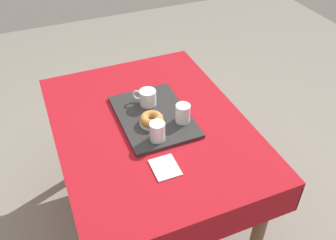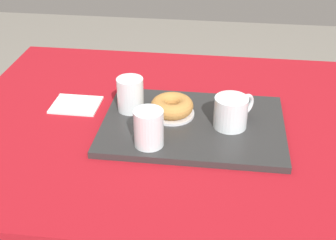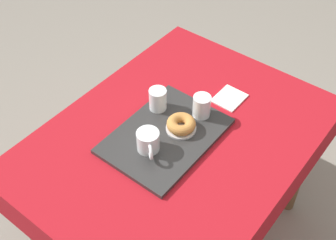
{
  "view_description": "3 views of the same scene",
  "coord_description": "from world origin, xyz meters",
  "px_view_note": "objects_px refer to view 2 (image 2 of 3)",
  "views": [
    {
      "loc": [
        1.3,
        -0.44,
        1.89
      ],
      "look_at": [
        0.05,
        0.07,
        0.78
      ],
      "focal_mm": 39.06,
      "sensor_mm": 36.0,
      "label": 1
    },
    {
      "loc": [
        -0.1,
        1.05,
        1.38
      ],
      "look_at": [
        0.03,
        0.05,
        0.77
      ],
      "focal_mm": 49.05,
      "sensor_mm": 36.0,
      "label": 2
    },
    {
      "loc": [
        -0.95,
        -0.69,
        2.01
      ],
      "look_at": [
        0.03,
        0.07,
        0.76
      ],
      "focal_mm": 47.49,
      "sensor_mm": 36.0,
      "label": 3
    }
  ],
  "objects_px": {
    "serving_tray": "(193,125)",
    "tea_mug_left": "(231,113)",
    "dining_table": "(180,151)",
    "water_glass_near": "(149,130)",
    "sugar_donut_left": "(172,105)",
    "water_glass_far": "(130,96)",
    "paper_napkin": "(76,105)",
    "donut_plate_left": "(172,113)"
  },
  "relations": [
    {
      "from": "donut_plate_left",
      "to": "sugar_donut_left",
      "type": "xyz_separation_m",
      "value": [
        0.0,
        0.0,
        0.02
      ]
    },
    {
      "from": "dining_table",
      "to": "water_glass_far",
      "type": "height_order",
      "value": "water_glass_far"
    },
    {
      "from": "dining_table",
      "to": "sugar_donut_left",
      "type": "xyz_separation_m",
      "value": [
        0.02,
        -0.0,
        0.14
      ]
    },
    {
      "from": "water_glass_far",
      "to": "sugar_donut_left",
      "type": "relative_size",
      "value": 0.81
    },
    {
      "from": "tea_mug_left",
      "to": "water_glass_near",
      "type": "distance_m",
      "value": 0.22
    },
    {
      "from": "tea_mug_left",
      "to": "paper_napkin",
      "type": "height_order",
      "value": "tea_mug_left"
    },
    {
      "from": "serving_tray",
      "to": "water_glass_near",
      "type": "bearing_deg",
      "value": 49.8
    },
    {
      "from": "serving_tray",
      "to": "donut_plate_left",
      "type": "height_order",
      "value": "donut_plate_left"
    },
    {
      "from": "dining_table",
      "to": "paper_napkin",
      "type": "xyz_separation_m",
      "value": [
        0.3,
        -0.05,
        0.1
      ]
    },
    {
      "from": "tea_mug_left",
      "to": "water_glass_near",
      "type": "height_order",
      "value": "water_glass_near"
    },
    {
      "from": "serving_tray",
      "to": "water_glass_far",
      "type": "distance_m",
      "value": 0.19
    },
    {
      "from": "water_glass_far",
      "to": "sugar_donut_left",
      "type": "distance_m",
      "value": 0.12
    },
    {
      "from": "tea_mug_left",
      "to": "water_glass_far",
      "type": "relative_size",
      "value": 1.21
    },
    {
      "from": "tea_mug_left",
      "to": "water_glass_near",
      "type": "relative_size",
      "value": 1.21
    },
    {
      "from": "tea_mug_left",
      "to": "sugar_donut_left",
      "type": "bearing_deg",
      "value": -14.48
    },
    {
      "from": "serving_tray",
      "to": "tea_mug_left",
      "type": "xyz_separation_m",
      "value": [
        -0.1,
        0.0,
        0.05
      ]
    },
    {
      "from": "water_glass_far",
      "to": "donut_plate_left",
      "type": "xyz_separation_m",
      "value": [
        -0.11,
        0.01,
        -0.04
      ]
    },
    {
      "from": "serving_tray",
      "to": "tea_mug_left",
      "type": "relative_size",
      "value": 4.21
    },
    {
      "from": "dining_table",
      "to": "water_glass_near",
      "type": "height_order",
      "value": "water_glass_near"
    },
    {
      "from": "donut_plate_left",
      "to": "serving_tray",
      "type": "bearing_deg",
      "value": 148.96
    },
    {
      "from": "dining_table",
      "to": "tea_mug_left",
      "type": "xyz_separation_m",
      "value": [
        -0.13,
        0.04,
        0.16
      ]
    },
    {
      "from": "water_glass_near",
      "to": "donut_plate_left",
      "type": "distance_m",
      "value": 0.16
    },
    {
      "from": "donut_plate_left",
      "to": "tea_mug_left",
      "type": "bearing_deg",
      "value": 165.52
    },
    {
      "from": "water_glass_far",
      "to": "paper_napkin",
      "type": "distance_m",
      "value": 0.18
    },
    {
      "from": "water_glass_near",
      "to": "water_glass_far",
      "type": "relative_size",
      "value": 1.0
    },
    {
      "from": "tea_mug_left",
      "to": "donut_plate_left",
      "type": "distance_m",
      "value": 0.16
    },
    {
      "from": "donut_plate_left",
      "to": "water_glass_near",
      "type": "bearing_deg",
      "value": 75.86
    },
    {
      "from": "serving_tray",
      "to": "donut_plate_left",
      "type": "relative_size",
      "value": 3.95
    },
    {
      "from": "dining_table",
      "to": "tea_mug_left",
      "type": "distance_m",
      "value": 0.21
    },
    {
      "from": "tea_mug_left",
      "to": "water_glass_far",
      "type": "distance_m",
      "value": 0.27
    },
    {
      "from": "serving_tray",
      "to": "sugar_donut_left",
      "type": "xyz_separation_m",
      "value": [
        0.06,
        -0.04,
        0.04
      ]
    },
    {
      "from": "water_glass_near",
      "to": "sugar_donut_left",
      "type": "distance_m",
      "value": 0.16
    },
    {
      "from": "sugar_donut_left",
      "to": "paper_napkin",
      "type": "bearing_deg",
      "value": -8.13
    },
    {
      "from": "serving_tray",
      "to": "water_glass_near",
      "type": "xyz_separation_m",
      "value": [
        0.1,
        0.12,
        0.05
      ]
    },
    {
      "from": "serving_tray",
      "to": "donut_plate_left",
      "type": "xyz_separation_m",
      "value": [
        0.06,
        -0.04,
        0.01
      ]
    },
    {
      "from": "serving_tray",
      "to": "tea_mug_left",
      "type": "height_order",
      "value": "tea_mug_left"
    },
    {
      "from": "serving_tray",
      "to": "paper_napkin",
      "type": "bearing_deg",
      "value": -12.57
    },
    {
      "from": "sugar_donut_left",
      "to": "water_glass_far",
      "type": "bearing_deg",
      "value": -4.93
    },
    {
      "from": "donut_plate_left",
      "to": "paper_napkin",
      "type": "height_order",
      "value": "donut_plate_left"
    },
    {
      "from": "tea_mug_left",
      "to": "paper_napkin",
      "type": "relative_size",
      "value": 0.84
    },
    {
      "from": "dining_table",
      "to": "tea_mug_left",
      "type": "relative_size",
      "value": 10.79
    },
    {
      "from": "tea_mug_left",
      "to": "water_glass_near",
      "type": "bearing_deg",
      "value": 29.81
    }
  ]
}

